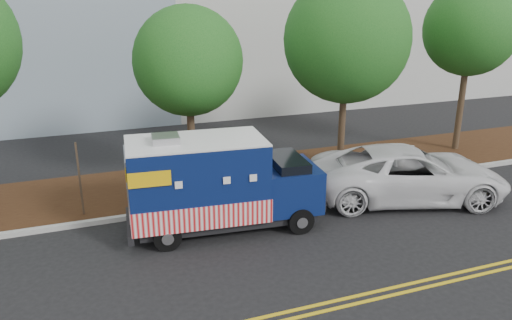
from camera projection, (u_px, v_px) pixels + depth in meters
name	position (u px, v px, depth m)	size (l,w,h in m)	color
ground	(201.00, 229.00, 14.36)	(120.00, 120.00, 0.00)	black
curb	(190.00, 208.00, 15.58)	(120.00, 0.18, 0.15)	#9E9E99
mulch_strip	(176.00, 185.00, 17.45)	(120.00, 4.00, 0.15)	black
centerline_near	(254.00, 319.00, 10.40)	(120.00, 0.10, 0.01)	gold
tree_b	(188.00, 61.00, 16.46)	(3.65, 3.65, 6.15)	#38281C
tree_c	(347.00, 40.00, 18.07)	(4.62, 4.62, 7.16)	#38281C
tree_d	(471.00, 29.00, 19.72)	(3.71, 3.71, 6.96)	#38281C
sign_post	(80.00, 181.00, 14.66)	(0.06, 0.06, 2.40)	#473828
food_truck	(215.00, 186.00, 14.00)	(5.64, 2.52, 2.89)	black
white_car	(409.00, 173.00, 16.26)	(2.89, 6.26, 1.74)	silver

